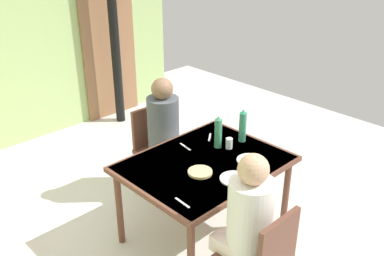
{
  "coord_description": "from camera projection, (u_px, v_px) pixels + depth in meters",
  "views": [
    {
      "loc": [
        -1.88,
        -2.18,
        2.48
      ],
      "look_at": [
        0.28,
        0.05,
        0.99
      ],
      "focal_mm": 40.23,
      "sensor_mm": 36.0,
      "label": 1
    }
  ],
  "objects": [
    {
      "name": "door_wooden",
      "position": [
        109.0,
        44.0,
        5.75
      ],
      "size": [
        0.8,
        0.05,
        2.0
      ],
      "primitive_type": "cube",
      "color": "#8D6141",
      "rests_on": "ground_plane"
    },
    {
      "name": "water_bottle_green_far",
      "position": [
        218.0,
        133.0,
        3.62
      ],
      "size": [
        0.06,
        0.06,
        0.29
      ],
      "color": "#3B8C66",
      "rests_on": "dining_table"
    },
    {
      "name": "ground_plane",
      "position": [
        173.0,
        244.0,
        3.67
      ],
      "size": [
        7.13,
        7.13,
        0.0
      ],
      "primitive_type": "plane",
      "color": "silver"
    },
    {
      "name": "drinking_glass_by_near_diner",
      "position": [
        252.0,
        168.0,
        3.28
      ],
      "size": [
        0.06,
        0.06,
        0.1
      ],
      "primitive_type": "cylinder",
      "color": "silver",
      "rests_on": "dining_table"
    },
    {
      "name": "person_far_diner",
      "position": [
        164.0,
        123.0,
        4.01
      ],
      "size": [
        0.3,
        0.37,
        0.77
      ],
      "rotation": [
        0.0,
        0.0,
        3.14
      ],
      "color": "#4D5753",
      "rests_on": "ground_plane"
    },
    {
      "name": "person_near_diner",
      "position": [
        248.0,
        214.0,
        2.77
      ],
      "size": [
        0.3,
        0.37,
        0.77
      ],
      "color": "silver",
      "rests_on": "ground_plane"
    },
    {
      "name": "water_bottle_green_near",
      "position": [
        243.0,
        126.0,
        3.73
      ],
      "size": [
        0.06,
        0.06,
        0.3
      ],
      "color": "#358A64",
      "rests_on": "dining_table"
    },
    {
      "name": "dinner_plate_near_left",
      "position": [
        250.0,
        160.0,
        3.47
      ],
      "size": [
        0.22,
        0.22,
        0.01
      ],
      "primitive_type": "cylinder",
      "color": "white",
      "rests_on": "dining_table"
    },
    {
      "name": "stove_pipe_column",
      "position": [
        113.0,
        24.0,
        5.38
      ],
      "size": [
        0.12,
        0.12,
        2.66
      ],
      "primitive_type": "cylinder",
      "color": "black",
      "rests_on": "ground_plane"
    },
    {
      "name": "drinking_glass_by_far_diner",
      "position": [
        229.0,
        143.0,
        3.65
      ],
      "size": [
        0.06,
        0.06,
        0.09
      ],
      "primitive_type": "cylinder",
      "color": "silver",
      "rests_on": "dining_table"
    },
    {
      "name": "bread_plate_sliced",
      "position": [
        200.0,
        172.0,
        3.3
      ],
      "size": [
        0.19,
        0.19,
        0.02
      ],
      "primitive_type": "cylinder",
      "color": "#DBB77A",
      "rests_on": "dining_table"
    },
    {
      "name": "cutlery_fork_near",
      "position": [
        182.0,
        203.0,
        2.95
      ],
      "size": [
        0.03,
        0.15,
        0.0
      ],
      "primitive_type": "cube",
      "rotation": [
        0.0,
        0.0,
        1.5
      ],
      "color": "silver",
      "rests_on": "dining_table"
    },
    {
      "name": "chair_far_diner",
      "position": [
        156.0,
        145.0,
        4.23
      ],
      "size": [
        0.4,
        0.4,
        0.87
      ],
      "rotation": [
        0.0,
        0.0,
        3.14
      ],
      "color": "brown",
      "rests_on": "ground_plane"
    },
    {
      "name": "cutlery_knife_far",
      "position": [
        185.0,
        147.0,
        3.68
      ],
      "size": [
        0.04,
        0.15,
        0.0
      ],
      "primitive_type": "cube",
      "rotation": [
        0.0,
        0.0,
        1.41
      ],
      "color": "silver",
      "rests_on": "dining_table"
    },
    {
      "name": "dining_table",
      "position": [
        205.0,
        169.0,
        3.49
      ],
      "size": [
        1.28,
        0.99,
        0.74
      ],
      "color": "brown",
      "rests_on": "ground_plane"
    },
    {
      "name": "wall_back",
      "position": [
        9.0,
        34.0,
        4.87
      ],
      "size": [
        4.47,
        0.1,
        2.66
      ],
      "primitive_type": "cube",
      "color": "#A0BD75",
      "rests_on": "ground_plane"
    },
    {
      "name": "cutlery_knife_near",
      "position": [
        210.0,
        137.0,
        3.85
      ],
      "size": [
        0.13,
        0.11,
        0.0
      ],
      "primitive_type": "cube",
      "rotation": [
        0.0,
        0.0,
        0.68
      ],
      "color": "silver",
      "rests_on": "dining_table"
    },
    {
      "name": "dinner_plate_near_right",
      "position": [
        234.0,
        179.0,
        3.22
      ],
      "size": [
        0.22,
        0.22,
        0.01
      ],
      "primitive_type": "cylinder",
      "color": "white",
      "rests_on": "dining_table"
    }
  ]
}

